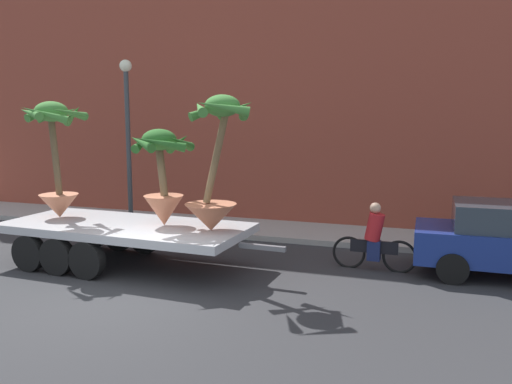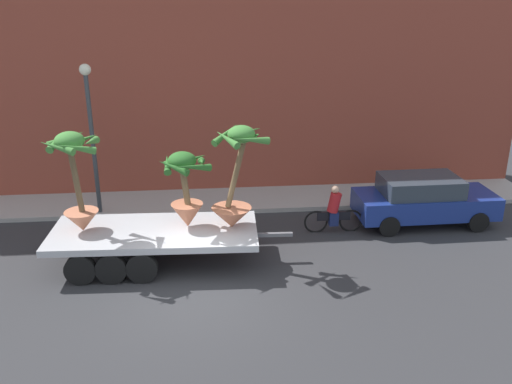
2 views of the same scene
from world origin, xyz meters
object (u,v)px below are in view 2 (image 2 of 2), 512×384
object	(u,v)px
flatbed_trailer	(145,237)
potted_palm_rear	(76,180)
street_lamp	(90,121)
potted_palm_middle	(186,189)
parked_car	(423,199)
potted_palm_front	(235,186)
cyclist	(334,212)

from	to	relation	value
flatbed_trailer	potted_palm_rear	world-z (taller)	potted_palm_rear
flatbed_trailer	street_lamp	distance (m)	4.65
potted_palm_rear	street_lamp	world-z (taller)	street_lamp
potted_palm_middle	parked_car	size ratio (longest dim) A/B	0.48
parked_car	flatbed_trailer	bearing A→B (deg)	-167.80
potted_palm_rear	potted_palm_middle	world-z (taller)	potted_palm_rear
potted_palm_rear	street_lamp	xyz separation A→B (m)	(-0.17, 3.37, 0.82)
potted_palm_front	cyclist	xyz separation A→B (m)	(3.12, 1.54, -1.49)
potted_palm_front	potted_palm_rear	bearing A→B (deg)	177.81
flatbed_trailer	potted_palm_front	distance (m)	2.83
potted_palm_rear	potted_palm_front	xyz separation A→B (m)	(4.13, -0.16, -0.26)
potted_palm_middle	potted_palm_front	bearing A→B (deg)	-6.40
potted_palm_rear	potted_palm_front	size ratio (longest dim) A/B	0.97
potted_palm_middle	parked_car	world-z (taller)	potted_palm_middle
potted_palm_front	potted_palm_middle	bearing A→B (deg)	173.60
potted_palm_middle	potted_palm_rear	bearing A→B (deg)	179.78
cyclist	street_lamp	size ratio (longest dim) A/B	0.38
parked_car	street_lamp	bearing A→B (deg)	171.06
potted_palm_rear	cyclist	bearing A→B (deg)	10.80
flatbed_trailer	street_lamp	size ratio (longest dim) A/B	1.36
flatbed_trailer	potted_palm_middle	bearing A→B (deg)	5.24
flatbed_trailer	potted_palm_rear	distance (m)	2.35
flatbed_trailer	parked_car	distance (m)	8.75
flatbed_trailer	potted_palm_front	size ratio (longest dim) A/B	2.33
flatbed_trailer	parked_car	bearing A→B (deg)	12.20
potted_palm_front	parked_car	distance (m)	6.52
potted_palm_front	parked_car	xyz separation A→B (m)	(6.10, 1.89, -1.33)
potted_palm_middle	street_lamp	xyz separation A→B (m)	(-2.98, 3.38, 1.17)
potted_palm_middle	cyclist	xyz separation A→B (m)	(4.44, 1.39, -1.40)
potted_palm_rear	cyclist	world-z (taller)	potted_palm_rear
street_lamp	potted_palm_front	bearing A→B (deg)	-39.40
potted_palm_front	cyclist	distance (m)	3.79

